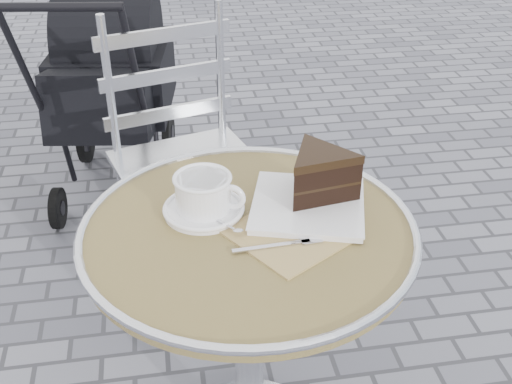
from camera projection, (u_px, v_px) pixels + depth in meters
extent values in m
cylinder|color=silver|center=(249.00, 353.00, 1.54)|extent=(0.07, 0.07, 0.67)
cylinder|color=#A18657|center=(248.00, 234.00, 1.36)|extent=(0.70, 0.70, 0.03)
torus|color=silver|center=(248.00, 228.00, 1.35)|extent=(0.72, 0.72, 0.02)
cylinder|color=white|center=(204.00, 210.00, 1.40)|extent=(0.17, 0.17, 0.01)
cylinder|color=white|center=(203.00, 193.00, 1.37)|extent=(0.16, 0.16, 0.08)
torus|color=white|center=(232.00, 197.00, 1.36)|extent=(0.06, 0.04, 0.06)
cylinder|color=#F8E2A5|center=(202.00, 179.00, 1.36)|extent=(0.11, 0.11, 0.01)
cube|color=tan|center=(290.00, 233.00, 1.33)|extent=(0.30, 0.30, 0.00)
cube|color=white|center=(308.00, 206.00, 1.40)|extent=(0.29, 0.29, 0.01)
cylinder|color=silver|center=(159.00, 283.00, 1.95)|extent=(0.03, 0.03, 0.49)
cylinder|color=silver|center=(269.00, 252.00, 2.08)|extent=(0.03, 0.03, 0.49)
cylinder|color=silver|center=(126.00, 221.00, 2.23)|extent=(0.03, 0.03, 0.49)
cylinder|color=silver|center=(224.00, 197.00, 2.37)|extent=(0.03, 0.03, 0.49)
cube|color=silver|center=(191.00, 170.00, 2.02)|extent=(0.54, 0.54, 0.02)
cube|color=black|center=(108.00, 96.00, 2.64)|extent=(0.48, 0.68, 0.38)
cylinder|color=black|center=(58.00, 7.00, 1.94)|extent=(0.40, 0.09, 0.03)
cylinder|color=black|center=(58.00, 208.00, 2.59)|extent=(0.06, 0.17, 0.17)
cylinder|color=black|center=(156.00, 207.00, 2.60)|extent=(0.06, 0.17, 0.17)
cylinder|color=black|center=(85.00, 135.00, 3.05)|extent=(0.07, 0.27, 0.26)
cylinder|color=black|center=(169.00, 134.00, 3.05)|extent=(0.07, 0.27, 0.26)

